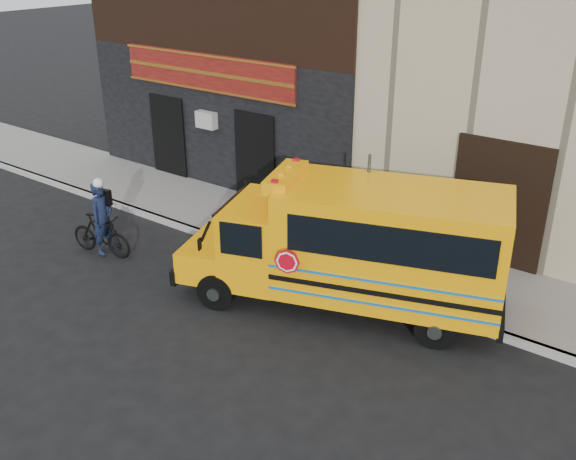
% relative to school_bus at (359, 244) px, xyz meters
% --- Properties ---
extents(ground, '(120.00, 120.00, 0.00)m').
position_rel_school_bus_xyz_m(ground, '(-2.35, -1.93, -1.51)').
color(ground, black).
rests_on(ground, ground).
extents(curb, '(40.00, 0.20, 0.15)m').
position_rel_school_bus_xyz_m(curb, '(-2.35, 0.67, -1.43)').
color(curb, '#A1A19B').
rests_on(curb, ground).
extents(sidewalk, '(40.00, 3.00, 0.15)m').
position_rel_school_bus_xyz_m(sidewalk, '(-2.35, 2.17, -1.43)').
color(sidewalk, gray).
rests_on(sidewalk, ground).
extents(school_bus, '(7.22, 4.19, 2.92)m').
position_rel_school_bus_xyz_m(school_bus, '(0.00, 0.00, 0.00)').
color(school_bus, black).
rests_on(school_bus, ground).
extents(sign_pole, '(0.09, 0.27, 3.13)m').
position_rel_school_bus_xyz_m(sign_pole, '(-0.35, 0.89, 0.22)').
color(sign_pole, '#383F3B').
rests_on(sign_pole, ground).
extents(bicycle, '(1.83, 0.82, 1.06)m').
position_rel_school_bus_xyz_m(bicycle, '(-6.42, -1.59, -0.98)').
color(bicycle, black).
rests_on(bicycle, ground).
extents(cyclist, '(0.55, 0.74, 1.84)m').
position_rel_school_bus_xyz_m(cyclist, '(-6.38, -1.51, -0.59)').
color(cyclist, '#111933').
rests_on(cyclist, ground).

